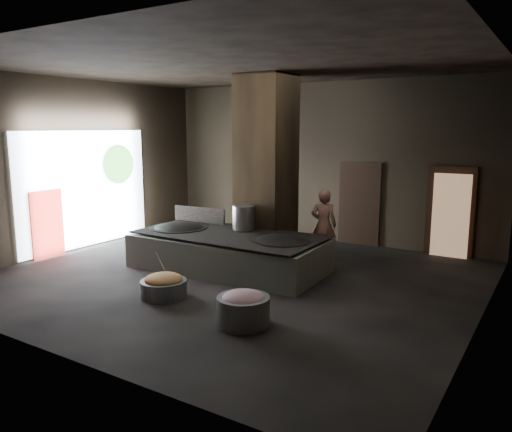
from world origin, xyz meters
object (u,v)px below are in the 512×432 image
Objects in this scene: cook at (324,225)px; meat_basin at (243,311)px; wok_left at (179,231)px; wok_right at (281,244)px; hearth_platform at (229,253)px; stock_pot at (244,218)px; veg_basin at (164,288)px.

cook reaches higher than meat_basin.
wok_right is at bearing 2.05° from wok_left.
hearth_platform is at bearing 37.73° from cook.
stock_pot reaches higher than wok_left.
hearth_platform is 1.50m from wok_left.
cook is at bearing 44.12° from stock_pot.
veg_basin is (0.04, -2.25, -0.22)m from hearth_platform.
wok_right is 1.45× the size of veg_basin.
cook is at bearing 34.18° from wok_left.
wok_left reaches higher than veg_basin.
stock_pot is 2.96m from veg_basin.
wok_left is at bearing 179.58° from hearth_platform.
hearth_platform is at bearing -177.88° from wok_right.
stock_pot is at bearing 89.81° from veg_basin.
hearth_platform reaches higher than meat_basin.
wok_left is 1.56× the size of veg_basin.
wok_left is 2.42× the size of stock_pot.
veg_basin is 1.01× the size of meat_basin.
meat_basin is at bearing -53.20° from hearth_platform.
wok_right is 1.46× the size of meat_basin.
meat_basin reaches higher than veg_basin.
cook reaches higher than veg_basin.
wok_right is at bearing -21.04° from stock_pot.
hearth_platform reaches higher than veg_basin.
meat_basin is (0.64, -4.55, -0.63)m from cook.
wok_left is 2.72m from veg_basin.
veg_basin is (-0.01, -2.80, -0.97)m from stock_pot.
stock_pot is 0.65× the size of veg_basin.
cook is 1.96× the size of veg_basin.
wok_right is at bearing 70.97° from cook.
hearth_platform is at bearing 129.20° from meat_basin.
cook is at bearing 97.96° from meat_basin.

